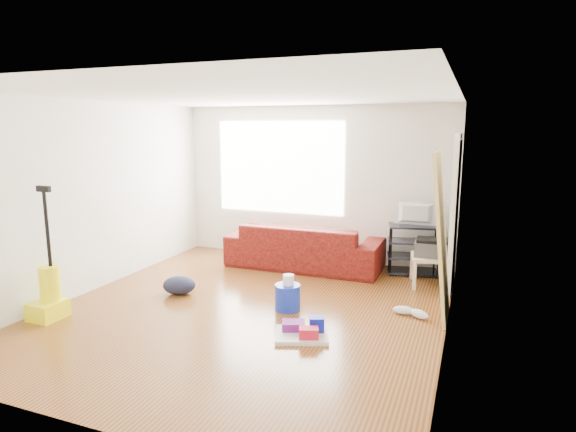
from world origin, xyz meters
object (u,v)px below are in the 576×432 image
at_px(tv_stand, 413,249).
at_px(vacuum, 49,294).
at_px(sofa, 304,267).
at_px(cleaning_tray, 303,331).
at_px(bucket, 288,309).
at_px(side_table, 431,260).
at_px(backpack, 180,294).

height_order(tv_stand, vacuum, vacuum).
relative_size(sofa, cleaning_tray, 3.58).
xyz_separation_m(bucket, vacuum, (-2.44, -1.23, 0.28)).
relative_size(tv_stand, side_table, 1.33).
bearing_deg(sofa, cleaning_tray, 109.09).
relative_size(side_table, backpack, 1.42).
bearing_deg(cleaning_tray, backpack, 161.53).
xyz_separation_m(side_table, bucket, (-1.51, -1.56, -0.35)).
distance_m(cleaning_tray, vacuum, 2.94).
height_order(sofa, tv_stand, tv_stand).
relative_size(tv_stand, vacuum, 0.53).
relative_size(sofa, backpack, 5.58).
bearing_deg(bucket, sofa, 102.91).
bearing_deg(tv_stand, side_table, -70.54).
relative_size(sofa, bucket, 7.75).
xyz_separation_m(side_table, cleaning_tray, (-1.08, -2.21, -0.29)).
relative_size(cleaning_tray, vacuum, 0.44).
xyz_separation_m(tv_stand, backpack, (-2.73, -2.04, -0.38)).
bearing_deg(tv_stand, bucket, -133.19).
xyz_separation_m(bucket, cleaning_tray, (0.43, -0.66, 0.06)).
bearing_deg(bucket, cleaning_tray, -56.55).
distance_m(tv_stand, side_table, 0.57).
bearing_deg(cleaning_tray, tv_stand, 73.93).
relative_size(side_table, vacuum, 0.40).
bearing_deg(vacuum, backpack, 53.79).
relative_size(side_table, bucket, 1.97).
distance_m(sofa, vacuum, 3.63).
bearing_deg(backpack, sofa, 40.56).
bearing_deg(side_table, vacuum, -144.84).
xyz_separation_m(bucket, backpack, (-1.52, -0.00, 0.00)).
height_order(sofa, bucket, sofa).
xyz_separation_m(side_table, vacuum, (-3.95, -2.78, -0.07)).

